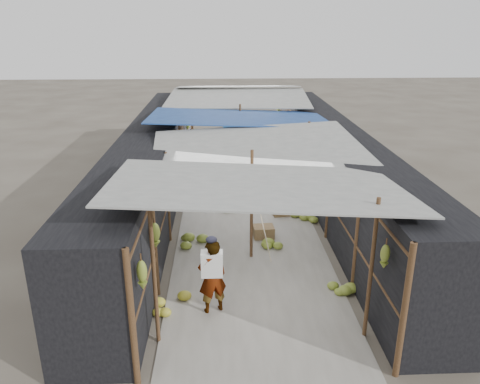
{
  "coord_description": "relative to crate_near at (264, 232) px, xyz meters",
  "views": [
    {
      "loc": [
        -0.68,
        -6.78,
        5.2
      ],
      "look_at": [
        -0.22,
        4.06,
        1.25
      ],
      "focal_mm": 35.0,
      "sensor_mm": 36.0,
      "label": 1
    }
  ],
  "objects": [
    {
      "name": "hanging_bananas",
      "position": [
        -0.5,
        2.21,
        1.48
      ],
      "size": [
        3.96,
        14.34,
        0.82
      ],
      "color": "olive",
      "rests_on": "ground"
    },
    {
      "name": "shopper_blue",
      "position": [
        -1.13,
        5.77,
        0.58
      ],
      "size": [
        0.89,
        0.82,
        1.48
      ],
      "primitive_type": "imported",
      "rotation": [
        0.0,
        0.0,
        0.45
      ],
      "color": "#1B4B8A",
      "rests_on": "ground"
    },
    {
      "name": "crate_near",
      "position": [
        0.0,
        0.0,
        0.0
      ],
      "size": [
        0.54,
        0.45,
        0.31
      ],
      "primitive_type": "cube",
      "rotation": [
        0.0,
        0.0,
        0.06
      ],
      "color": "#9A764E",
      "rests_on": "ground"
    },
    {
      "name": "vendor_elderly",
      "position": [
        -1.26,
        -3.2,
        0.59
      ],
      "size": [
        0.64,
        0.53,
        1.5
      ],
      "primitive_type": "imported",
      "rotation": [
        0.0,
        0.0,
        3.5
      ],
      "color": "white",
      "rests_on": "ground"
    },
    {
      "name": "stall_right",
      "position": [
        2.31,
        2.44,
        0.99
      ],
      "size": [
        1.4,
        15.0,
        2.3
      ],
      "primitive_type": "cube",
      "color": "black",
      "rests_on": "ground"
    },
    {
      "name": "aisle_slab",
      "position": [
        -0.39,
        2.44,
        -0.15
      ],
      "size": [
        3.6,
        16.0,
        0.02
      ],
      "primitive_type": "cube",
      "color": "#9E998E",
      "rests_on": "ground"
    },
    {
      "name": "vendor_seated",
      "position": [
        1.02,
        1.42,
        0.28
      ],
      "size": [
        0.4,
        0.6,
        0.87
      ],
      "primitive_type": "imported",
      "rotation": [
        0.0,
        0.0,
        -1.42
      ],
      "color": "#4C4742",
      "rests_on": "ground"
    },
    {
      "name": "market_canopy",
      "position": [
        -0.36,
        2.81,
        2.26
      ],
      "size": [
        5.62,
        15.2,
        2.77
      ],
      "color": "brown",
      "rests_on": "ground"
    },
    {
      "name": "crate_mid",
      "position": [
        0.62,
        1.43,
        -0.02
      ],
      "size": [
        0.51,
        0.44,
        0.28
      ],
      "primitive_type": "cube",
      "rotation": [
        0.0,
        0.0,
        0.15
      ],
      "color": "#9A764E",
      "rests_on": "ground"
    },
    {
      "name": "ground",
      "position": [
        -0.39,
        -4.06,
        -0.16
      ],
      "size": [
        80.0,
        80.0,
        0.0
      ],
      "primitive_type": "plane",
      "color": "#6B6356",
      "rests_on": "ground"
    },
    {
      "name": "black_basin",
      "position": [
        1.31,
        5.87,
        -0.06
      ],
      "size": [
        0.67,
        0.67,
        0.2
      ],
      "primitive_type": "cylinder",
      "color": "black",
      "rests_on": "ground"
    },
    {
      "name": "floor_bananas",
      "position": [
        0.01,
        1.73,
        0.0
      ],
      "size": [
        3.99,
        10.91,
        0.34
      ],
      "color": "#A59E2A",
      "rests_on": "ground"
    },
    {
      "name": "stall_left",
      "position": [
        -3.09,
        2.44,
        0.99
      ],
      "size": [
        1.4,
        15.0,
        2.3
      ],
      "primitive_type": "cube",
      "color": "black",
      "rests_on": "ground"
    },
    {
      "name": "crate_back",
      "position": [
        -0.73,
        8.01,
        -0.0
      ],
      "size": [
        0.54,
        0.47,
        0.3
      ],
      "primitive_type": "cube",
      "rotation": [
        0.0,
        0.0,
        -0.2
      ],
      "color": "#9A764E",
      "rests_on": "ground"
    }
  ]
}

